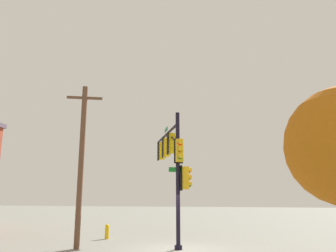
% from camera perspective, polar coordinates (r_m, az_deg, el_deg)
% --- Properties ---
extents(ground_plane, '(120.00, 120.00, 0.00)m').
position_cam_1_polar(ground_plane, '(16.22, 1.82, -20.82)').
color(ground_plane, slate).
extents(signal_pole_assembly, '(5.81, 2.84, 6.58)m').
position_cam_1_polar(signal_pole_assembly, '(17.65, 0.85, -5.44)').
color(signal_pole_assembly, black).
rests_on(signal_pole_assembly, ground_plane).
extents(utility_pole, '(0.74, 1.73, 8.03)m').
position_cam_1_polar(utility_pole, '(16.89, -14.94, -5.92)').
color(utility_pole, brown).
rests_on(utility_pole, ground_plane).
extents(fire_hydrant, '(0.33, 0.24, 0.83)m').
position_cam_1_polar(fire_hydrant, '(20.29, -10.61, -17.70)').
color(fire_hydrant, gold).
rests_on(fire_hydrant, ground_plane).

